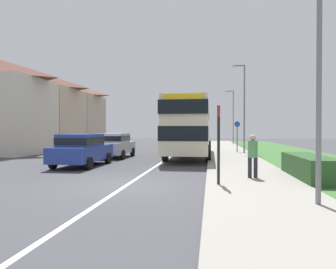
% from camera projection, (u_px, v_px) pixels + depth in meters
% --- Properties ---
extents(ground_plane, '(120.00, 120.00, 0.00)m').
position_uv_depth(ground_plane, '(126.00, 186.00, 10.05)').
color(ground_plane, '#424247').
extents(lane_marking_centre, '(0.14, 60.00, 0.01)m').
position_uv_depth(lane_marking_centre, '(163.00, 161.00, 17.97)').
color(lane_marking_centre, silver).
rests_on(lane_marking_centre, ground_plane).
extents(pavement_near_side, '(3.20, 68.00, 0.12)m').
position_uv_depth(pavement_near_side, '(240.00, 165.00, 15.41)').
color(pavement_near_side, gray).
rests_on(pavement_near_side, ground_plane).
extents(grass_verge_seaward, '(6.00, 68.00, 0.08)m').
position_uv_depth(grass_verge_seaward, '(330.00, 167.00, 14.82)').
color(grass_verge_seaward, '#3D6B33').
rests_on(grass_verge_seaward, ground_plane).
extents(roadside_hedge, '(1.10, 3.89, 0.90)m').
position_uv_depth(roadside_hedge, '(309.00, 168.00, 11.08)').
color(roadside_hedge, '#2D5128').
rests_on(roadside_hedge, ground_plane).
extents(double_decker_bus, '(2.80, 11.16, 3.70)m').
position_uv_depth(double_decker_bus, '(190.00, 126.00, 20.72)').
color(double_decker_bus, beige).
rests_on(double_decker_bus, ground_plane).
extents(parked_car_blue, '(1.96, 4.26, 1.63)m').
position_uv_depth(parked_car_blue, '(82.00, 149.00, 15.42)').
color(parked_car_blue, navy).
rests_on(parked_car_blue, ground_plane).
extents(parked_car_silver, '(1.93, 3.97, 1.62)m').
position_uv_depth(parked_car_silver, '(115.00, 144.00, 20.28)').
color(parked_car_silver, '#B7B7BC').
rests_on(parked_car_silver, ground_plane).
extents(pedestrian_at_stop, '(0.34, 0.34, 1.67)m').
position_uv_depth(pedestrian_at_stop, '(253.00, 154.00, 10.91)').
color(pedestrian_at_stop, '#23232D').
rests_on(pedestrian_at_stop, ground_plane).
extents(bus_stop_sign, '(0.09, 0.52, 2.60)m').
position_uv_depth(bus_stop_sign, '(219.00, 139.00, 9.62)').
color(bus_stop_sign, black).
rests_on(bus_stop_sign, ground_plane).
extents(cycle_route_sign, '(0.44, 0.08, 2.52)m').
position_uv_depth(cycle_route_sign, '(237.00, 135.00, 24.00)').
color(cycle_route_sign, slate).
rests_on(cycle_route_sign, ground_plane).
extents(street_lamp_near, '(1.14, 0.20, 7.21)m').
position_uv_depth(street_lamp_near, '(314.00, 29.00, 7.01)').
color(street_lamp_near, slate).
rests_on(street_lamp_near, ground_plane).
extents(street_lamp_mid, '(1.14, 0.20, 6.77)m').
position_uv_depth(street_lamp_mid, '(243.00, 103.00, 23.19)').
color(street_lamp_mid, slate).
rests_on(street_lamp_mid, ground_plane).
extents(street_lamp_far, '(1.14, 0.20, 6.75)m').
position_uv_depth(street_lamp_far, '(232.00, 113.00, 38.10)').
color(street_lamp_far, slate).
rests_on(street_lamp_far, ground_plane).
extents(house_terrace_far_side, '(7.37, 17.50, 7.38)m').
position_uv_depth(house_terrace_far_side, '(38.00, 111.00, 29.41)').
color(house_terrace_far_side, beige).
rests_on(house_terrace_far_side, ground_plane).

